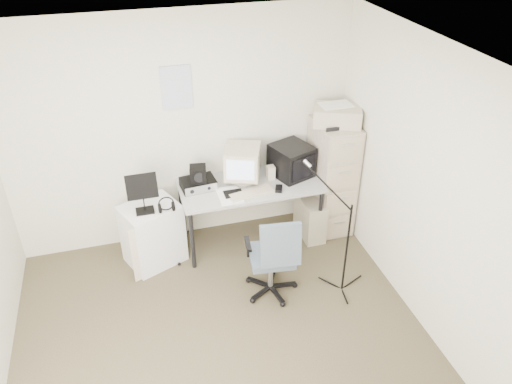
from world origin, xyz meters
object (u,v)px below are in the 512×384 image
object	(u,v)px
desk	(250,212)
filing_cabinet	(331,177)
office_chair	(271,254)
side_cart	(153,234)

from	to	relation	value
desk	filing_cabinet	bearing A→B (deg)	1.81
filing_cabinet	office_chair	bearing A→B (deg)	-137.89
filing_cabinet	office_chair	distance (m)	1.34
desk	office_chair	bearing A→B (deg)	-92.27
side_cart	filing_cabinet	bearing A→B (deg)	-20.47
filing_cabinet	desk	distance (m)	0.99
office_chair	side_cart	xyz separation A→B (m)	(-1.04, 0.80, -0.12)
filing_cabinet	side_cart	size ratio (longest dim) A/B	1.91
desk	office_chair	world-z (taller)	office_chair
desk	office_chair	xyz separation A→B (m)	(-0.03, -0.86, 0.10)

